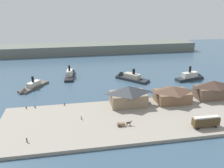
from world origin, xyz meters
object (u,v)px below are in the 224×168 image
ferry_moored_west (30,88)px  mooring_post_west (35,107)px  horse_cart (124,124)px  pedestrian_near_east_shed (27,140)px  ferry_shed_east_terminal (172,94)px  mooring_post_center_east (64,104)px  ferry_departing_north (192,77)px  ferry_near_quay (128,77)px  pedestrian_walking_east (81,118)px  ferry_shed_central_terminal (212,89)px  ferry_approaching_east (70,74)px  mooring_post_center_west (26,107)px  street_tram (206,121)px  ferry_shed_customs_shed (128,95)px

ferry_moored_west → mooring_post_west: bearing=-78.1°
horse_cart → pedestrian_near_east_shed: 34.99m
ferry_shed_east_terminal → horse_cart: 32.84m
ferry_shed_east_terminal → horse_cart: bearing=-146.6°
mooring_post_center_east → ferry_departing_north: bearing=19.1°
horse_cart → ferry_departing_north: (54.15, 49.52, -0.40)m
ferry_shed_east_terminal → ferry_near_quay: size_ratio=0.75×
pedestrian_walking_east → pedestrian_near_east_shed: 22.97m
ferry_shed_central_terminal → pedestrian_near_east_shed: size_ratio=9.18×
ferry_departing_north → ferry_moored_west: ferry_departing_north is taller
horse_cart → ferry_shed_central_terminal: bearing=21.2°
ferry_near_quay → mooring_post_west: bearing=-145.8°
ferry_shed_east_terminal → ferry_approaching_east: (-46.33, 52.65, -3.74)m
ferry_shed_central_terminal → mooring_post_west: bearing=177.4°
pedestrian_walking_east → ferry_departing_north: (69.78, 41.47, -0.17)m
mooring_post_center_west → ferry_moored_west: (-1.92, 27.09, -0.57)m
ferry_shed_central_terminal → mooring_post_west: ferry_shed_central_terminal is taller
ferry_shed_central_terminal → street_tram: 31.00m
horse_cart → ferry_near_quay: ferry_near_quay is taller
horse_cart → pedestrian_walking_east: bearing=152.7°
ferry_shed_central_terminal → mooring_post_west: (-83.31, 3.81, -4.04)m
horse_cart → ferry_departing_north: 73.38m
ferry_shed_central_terminal → pedestrian_walking_east: 64.70m
ferry_shed_customs_shed → ferry_shed_central_terminal: ferry_shed_customs_shed is taller
street_tram → mooring_post_center_west: size_ratio=11.44×
ferry_shed_east_terminal → ferry_near_quay: bearing=106.2°
street_tram → mooring_post_center_east: bearing=150.7°
ferry_shed_central_terminal → pedestrian_walking_east: bearing=-170.6°
ferry_shed_central_terminal → mooring_post_center_east: bearing=176.5°
ferry_departing_north → ferry_approaching_east: size_ratio=0.86×
street_tram → mooring_post_center_west: (-68.96, 28.96, -2.09)m
pedestrian_near_east_shed → street_tram: bearing=-1.4°
ferry_shed_central_terminal → mooring_post_center_east: 70.77m
street_tram → mooring_post_west: street_tram is taller
ferry_shed_customs_shed → pedestrian_walking_east: 24.46m
pedestrian_walking_east → pedestrian_near_east_shed: bearing=-145.9°
horse_cart → ferry_moored_west: (-40.92, 49.62, -1.05)m
mooring_post_center_west → ferry_moored_west: ferry_moored_west is taller
street_tram → ferry_near_quay: bearing=102.5°
mooring_post_center_west → ferry_departing_north: 96.98m
ferry_shed_central_terminal → ferry_near_quay: (-32.19, 38.54, -4.38)m
ferry_near_quay → ferry_moored_west: (-56.82, -7.56, -0.23)m
pedestrian_walking_east → mooring_post_west: (-19.59, 14.41, -0.25)m
ferry_shed_central_terminal → mooring_post_center_west: bearing=177.4°
mooring_post_center_east → ferry_moored_west: 32.46m
ferry_shed_customs_shed → ferry_shed_east_terminal: bearing=-0.9°
ferry_shed_central_terminal → ferry_departing_north: size_ratio=0.81×
street_tram → ferry_departing_north: size_ratio=0.51×
mooring_post_center_west → ferry_near_quay: 64.93m
pedestrian_near_east_shed → ferry_near_quay: (50.55, 62.01, -0.71)m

